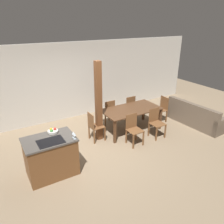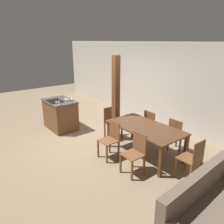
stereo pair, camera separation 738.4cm
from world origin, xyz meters
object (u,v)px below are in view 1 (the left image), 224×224
object	(u,v)px
fruit_bowl	(53,131)
couch	(196,117)
dining_table	(131,111)
dining_chair_far_left	(108,112)
dining_chair_near_left	(134,129)
timber_post	(99,102)
dining_chair_foot_end	(161,109)
kitchen_island	(51,156)
dining_chair_far_right	(129,107)
wine_glass_near	(75,134)
dining_chair_near_right	(156,122)
dining_chair_head_end	(95,126)
wine_glass_middle	(73,133)

from	to	relation	value
fruit_bowl	couch	bearing A→B (deg)	-1.88
dining_table	dining_chair_far_left	world-z (taller)	dining_chair_far_left
dining_chair_near_left	timber_post	xyz separation A→B (m)	(-0.73, 0.75, 0.71)
couch	dining_chair_foot_end	bearing A→B (deg)	44.90
kitchen_island	couch	distance (m)	5.09
dining_chair_far_left	dining_chair_far_right	size ratio (longest dim) A/B	1.00
wine_glass_near	dining_chair_near_right	xyz separation A→B (m)	(2.80, 0.46, -0.58)
dining_table	dining_chair_near_right	size ratio (longest dim) A/B	2.10
kitchen_island	dining_chair_far_left	size ratio (longest dim) A/B	1.27
fruit_bowl	dining_chair_near_right	size ratio (longest dim) A/B	0.27
fruit_bowl	dining_chair_near_right	world-z (taller)	fruit_bowl
dining_chair_head_end	timber_post	bearing A→B (deg)	-83.66
kitchen_island	dining_chair_foot_end	world-z (taller)	kitchen_island
dining_chair_far_left	couch	distance (m)	3.06
fruit_bowl	dining_chair_far_left	size ratio (longest dim) A/B	0.27
couch	dining_table	bearing A→B (deg)	66.66
fruit_bowl	dining_chair_foot_end	xyz separation A→B (m)	(4.02, 0.64, -0.51)
wine_glass_near	fruit_bowl	bearing A→B (deg)	120.93
dining_chair_far_right	dining_chair_head_end	xyz separation A→B (m)	(-1.74, -0.73, 0.00)
fruit_bowl	dining_chair_far_left	xyz separation A→B (m)	(2.28, 1.37, -0.51)
wine_glass_middle	couch	distance (m)	4.67
dining_chair_near_right	dining_chair_foot_end	bearing A→B (deg)	39.39
dining_table	couch	xyz separation A→B (m)	(2.22, -0.80, -0.39)
fruit_bowl	timber_post	world-z (taller)	timber_post
kitchen_island	dining_table	bearing A→B (deg)	16.94
dining_chair_near_left	dining_chair_head_end	xyz separation A→B (m)	(-0.89, 0.73, 0.00)
dining_chair_near_left	couch	bearing A→B (deg)	-1.54
dining_chair_far_left	timber_post	distance (m)	1.24
couch	dining_chair_far_right	bearing A→B (deg)	46.01
dining_chair_far_left	timber_post	xyz separation A→B (m)	(-0.73, -0.71, 0.71)
wine_glass_middle	dining_chair_near_right	bearing A→B (deg)	7.64
kitchen_island	wine_glass_near	size ratio (longest dim) A/B	7.60
dining_chair_far_right	dining_table	bearing A→B (deg)	59.86
kitchen_island	dining_chair_near_right	size ratio (longest dim) A/B	1.27
fruit_bowl	wine_glass_middle	distance (m)	0.57
dining_chair_near_right	dining_chair_far_left	distance (m)	1.69
dining_chair_far_right	timber_post	distance (m)	1.87
dining_chair_near_left	timber_post	distance (m)	1.26
dining_chair_head_end	timber_post	xyz separation A→B (m)	(0.16, 0.02, 0.71)
wine_glass_near	dining_chair_far_right	world-z (taller)	wine_glass_near
fruit_bowl	wine_glass_middle	size ratio (longest dim) A/B	1.63
kitchen_island	couch	bearing A→B (deg)	0.82
wine_glass_near	wine_glass_middle	size ratio (longest dim) A/B	1.00
wine_glass_middle	dining_chair_near_right	world-z (taller)	wine_glass_middle
wine_glass_near	timber_post	xyz separation A→B (m)	(1.23, 1.21, 0.13)
dining_chair_near_left	couch	distance (m)	2.65
dining_chair_near_left	couch	xyz separation A→B (m)	(2.64, -0.07, -0.21)
timber_post	wine_glass_near	bearing A→B (deg)	-135.48
dining_chair_head_end	timber_post	size ratio (longest dim) A/B	0.38
wine_glass_near	wine_glass_middle	world-z (taller)	same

